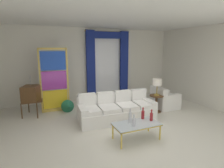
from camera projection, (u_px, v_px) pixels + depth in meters
name	position (u px, v px, depth m)	size (l,w,h in m)	color
ground_plane	(124.00, 125.00, 5.17)	(16.00, 16.00, 0.00)	silver
wall_rear	(93.00, 64.00, 7.64)	(8.00, 0.12, 3.00)	white
wall_right	(204.00, 66.00, 6.80)	(0.12, 7.00, 3.00)	white
ceiling_slab	(114.00, 19.00, 5.29)	(8.00, 7.60, 0.04)	white
curtained_window	(108.00, 59.00, 7.68)	(2.00, 0.17, 2.70)	white
couch_white_long	(116.00, 110.00, 5.57)	(2.38, 1.04, 0.86)	white
coffee_table	(136.00, 125.00, 4.31)	(1.11, 0.57, 0.41)	silver
bottle_blue_decanter	(134.00, 121.00, 4.14)	(0.08, 0.08, 0.28)	silver
bottle_crystal_tall	(143.00, 114.00, 4.56)	(0.08, 0.08, 0.31)	maroon
bottle_amber_squat	(130.00, 117.00, 4.33)	(0.07, 0.07, 0.35)	silver
bottle_ruby_flask	(151.00, 116.00, 4.45)	(0.08, 0.08, 0.29)	maroon
vintage_tv	(31.00, 94.00, 5.79)	(0.67, 0.72, 1.35)	brown
armchair_white	(164.00, 100.00, 6.62)	(0.85, 0.85, 0.80)	white
stained_glass_divider	(54.00, 82.00, 6.14)	(0.95, 0.05, 2.20)	gold
peacock_figurine	(68.00, 107.00, 6.12)	(0.44, 0.60, 0.50)	beige
round_side_table	(156.00, 102.00, 6.20)	(0.48, 0.48, 0.59)	brown
table_lamp_brass	(157.00, 83.00, 6.07)	(0.32, 0.32, 0.57)	#B29338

